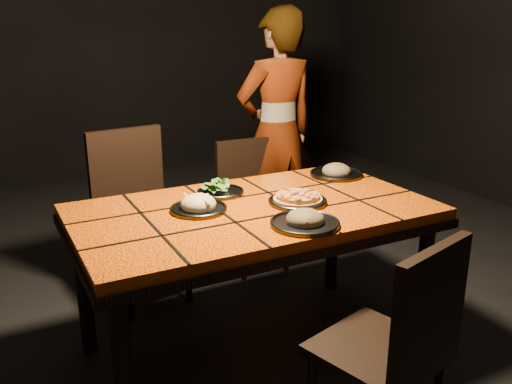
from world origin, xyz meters
name	(u,v)px	position (x,y,z in m)	size (l,w,h in m)	color
room_shell	(253,35)	(0.00, 0.00, 1.50)	(6.04, 7.04, 3.08)	black
dining_table	(253,223)	(0.00, 0.00, 0.67)	(1.62, 0.92, 0.75)	#FA6007
chair_near	(399,341)	(0.12, -0.87, 0.51)	(0.49, 0.49, 0.89)	black
chair_far_left	(136,204)	(-0.32, 0.85, 0.56)	(0.49, 0.49, 0.98)	black
chair_far_right	(249,195)	(0.45, 0.93, 0.47)	(0.38, 0.38, 0.82)	black
diner	(277,133)	(0.74, 1.09, 0.83)	(0.60, 0.40, 1.66)	brown
plate_pizza	(298,200)	(0.20, -0.05, 0.77)	(0.27, 0.27, 0.04)	#36353A
plate_pasta	(199,206)	(-0.24, 0.06, 0.77)	(0.25, 0.25, 0.08)	#36353A
plate_salad	(220,189)	(-0.05, 0.24, 0.78)	(0.23, 0.23, 0.07)	#36353A
plate_mushroom_a	(305,220)	(0.08, -0.31, 0.77)	(0.29, 0.29, 0.10)	#36353A
plate_mushroom_b	(336,171)	(0.64, 0.25, 0.77)	(0.29, 0.29, 0.09)	#36353A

